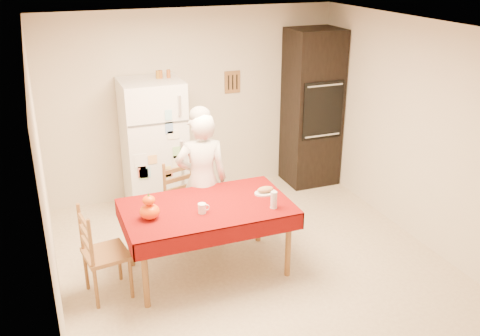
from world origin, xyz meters
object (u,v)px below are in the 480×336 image
chair_far (184,199)px  bread_plate (265,193)px  oven_cabinet (312,108)px  coffee_mug (202,208)px  chair_left (99,250)px  refrigerator (154,146)px  pumpkin_lower (150,212)px  wine_glass (274,200)px  dining_table (207,212)px  seated_woman (202,181)px

chair_far → bread_plate: size_ratio=3.96×
oven_cabinet → coffee_mug: oven_cabinet is taller
chair_far → chair_left: same height
oven_cabinet → chair_left: (-3.23, -1.81, -0.59)m
refrigerator → chair_far: size_ratio=1.79×
pumpkin_lower → bread_plate: size_ratio=0.82×
chair_far → wine_glass: bearing=-73.6°
coffee_mug → pumpkin_lower: (-0.50, 0.07, 0.02)m
chair_left → bread_plate: (1.77, 0.10, 0.26)m
dining_table → seated_woman: seated_woman is taller
wine_glass → bread_plate: size_ratio=0.73×
chair_left → bread_plate: size_ratio=3.96×
seated_woman → wine_glass: (0.49, -0.84, 0.06)m
refrigerator → wine_glass: (0.76, -2.00, -0.00)m
refrigerator → seated_woman: bearing=-76.8°
dining_table → bread_plate: bread_plate is taller
coffee_mug → oven_cabinet: bearing=40.4°
seated_woman → coffee_mug: 0.72m
seated_woman → refrigerator: bearing=-66.8°
refrigerator → pumpkin_lower: size_ratio=8.61×
coffee_mug → pumpkin_lower: bearing=172.0°
seated_woman → dining_table: bearing=87.6°
bread_plate → seated_woman: bearing=137.7°
dining_table → wine_glass: wine_glass is taller
dining_table → bread_plate: 0.68m
refrigerator → seated_woman: refrigerator is taller
chair_left → coffee_mug: size_ratio=9.50×
dining_table → bread_plate: size_ratio=7.08×
oven_cabinet → chair_far: 2.46m
oven_cabinet → seated_woman: (-2.01, -1.20, -0.31)m
oven_cabinet → coffee_mug: 2.93m
coffee_mug → bread_plate: 0.79m
refrigerator → bread_plate: refrigerator is taller
dining_table → chair_left: bearing=-177.4°
chair_left → pumpkin_lower: chair_left is taller
chair_far → wine_glass: size_ratio=5.40×
oven_cabinet → seated_woman: 2.36m
chair_left → seated_woman: bearing=-72.3°
bread_plate → oven_cabinet: bearing=49.4°
refrigerator → seated_woman: size_ratio=1.07×
oven_cabinet → dining_table: oven_cabinet is taller
dining_table → coffee_mug: coffee_mug is taller
refrigerator → wine_glass: 2.14m
seated_woman → wine_glass: size_ratio=9.02×
refrigerator → pumpkin_lower: (-0.45, -1.77, -0.01)m
oven_cabinet → chair_far: bearing=-155.4°
chair_far → bread_plate: 1.04m
refrigerator → pumpkin_lower: refrigerator is taller
refrigerator → chair_far: refrigerator is taller
dining_table → chair_far: bearing=92.9°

